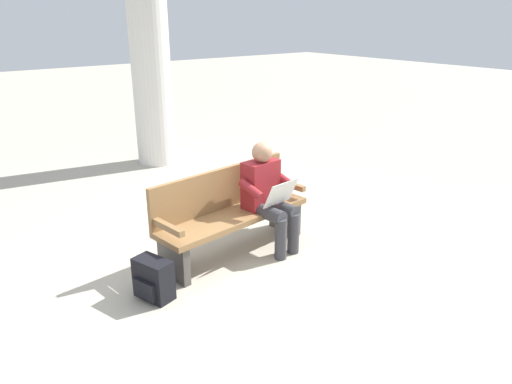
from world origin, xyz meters
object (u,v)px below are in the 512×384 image
at_px(bench_near, 230,211).
at_px(backpack, 153,279).
at_px(support_pillar, 151,72).
at_px(person_seated, 268,194).

distance_m(bench_near, backpack, 1.19).
bearing_deg(support_pillar, bench_near, 75.51).
bearing_deg(person_seated, support_pillar, -105.12).
distance_m(person_seated, support_pillar, 3.86).
height_order(person_seated, backpack, person_seated).
xyz_separation_m(person_seated, backpack, (1.47, 0.16, -0.44)).
distance_m(bench_near, person_seated, 0.45).
relative_size(bench_near, support_pillar, 0.60).
relative_size(bench_near, person_seated, 1.56).
bearing_deg(bench_near, backpack, 11.07).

